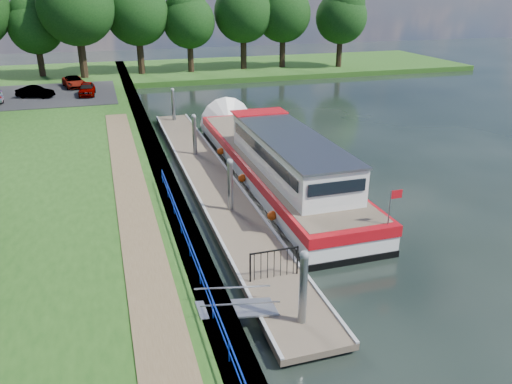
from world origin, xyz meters
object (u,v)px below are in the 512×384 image
object	(u,v)px
car_a	(87,89)
car_b	(35,92)
car_d	(74,82)
pontoon	(211,181)
barge	(271,159)

from	to	relation	value
car_a	car_b	size ratio (longest dim) A/B	1.08
car_b	car_d	size ratio (longest dim) A/B	0.81
car_b	car_d	distance (m)	5.39
pontoon	barge	bearing A→B (deg)	2.68
pontoon	car_d	distance (m)	29.20
barge	car_d	xyz separation A→B (m)	(-11.43, 27.93, 0.31)
pontoon	barge	world-z (taller)	barge
pontoon	barge	size ratio (longest dim) A/B	1.42
pontoon	car_b	distance (m)	26.27
car_a	barge	bearing A→B (deg)	-63.49
pontoon	car_a	size ratio (longest dim) A/B	8.54
pontoon	car_d	bearing A→B (deg)	105.58
barge	car_d	world-z (taller)	barge
car_b	barge	bearing A→B (deg)	-127.11
car_b	car_d	world-z (taller)	car_d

